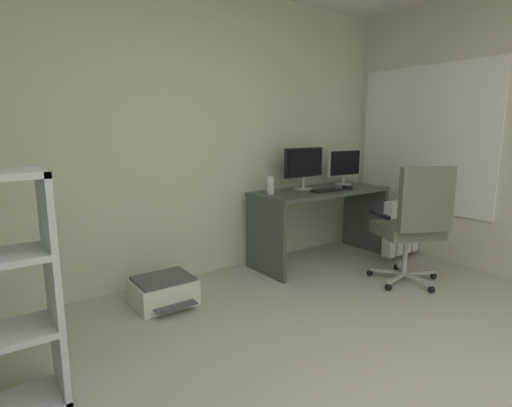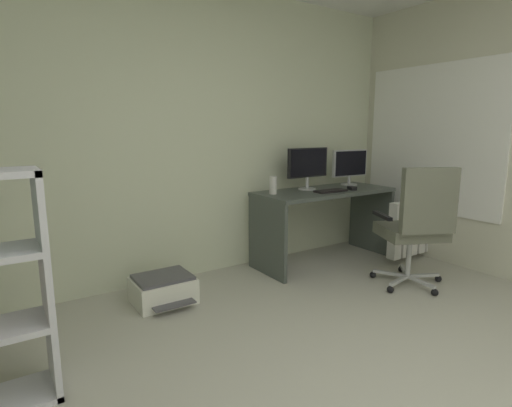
% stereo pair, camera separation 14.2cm
% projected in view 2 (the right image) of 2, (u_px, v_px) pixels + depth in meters
% --- Properties ---
extents(wall_back, '(4.93, 0.10, 2.62)m').
position_uv_depth(wall_back, '(173.00, 135.00, 3.57)').
color(wall_back, beige).
rests_on(wall_back, ground).
extents(window_pane, '(0.01, 1.44, 1.42)m').
position_uv_depth(window_pane, '(432.00, 139.00, 4.17)').
color(window_pane, white).
extents(window_frame, '(0.02, 1.52, 1.50)m').
position_uv_depth(window_frame, '(431.00, 139.00, 4.17)').
color(window_frame, white).
extents(desk, '(1.46, 0.60, 0.75)m').
position_uv_depth(desk, '(324.00, 209.00, 4.13)').
color(desk, '#444C46').
rests_on(desk, ground).
extents(monitor_main, '(0.50, 0.18, 0.42)m').
position_uv_depth(monitor_main, '(308.00, 165.00, 4.08)').
color(monitor_main, '#B2B5B7').
rests_on(monitor_main, desk).
extents(monitor_secondary, '(0.47, 0.18, 0.38)m').
position_uv_depth(monitor_secondary, '(350.00, 165.00, 4.41)').
color(monitor_secondary, '#B2B5B7').
rests_on(monitor_secondary, desk).
extents(keyboard, '(0.34, 0.14, 0.02)m').
position_uv_depth(keyboard, '(331.00, 191.00, 3.96)').
color(keyboard, black).
rests_on(keyboard, desk).
extents(computer_mouse, '(0.09, 0.11, 0.03)m').
position_uv_depth(computer_mouse, '(352.00, 188.00, 4.09)').
color(computer_mouse, black).
rests_on(computer_mouse, desk).
extents(desktop_speaker, '(0.07, 0.07, 0.17)m').
position_uv_depth(desktop_speaker, '(273.00, 185.00, 3.81)').
color(desktop_speaker, silver).
rests_on(desktop_speaker, desk).
extents(office_chair, '(0.66, 0.67, 1.06)m').
position_uv_depth(office_chair, '(417.00, 223.00, 3.41)').
color(office_chair, '#B7BABC').
rests_on(office_chair, ground).
extents(printer, '(0.46, 0.46, 0.22)m').
position_uv_depth(printer, '(163.00, 289.00, 3.21)').
color(printer, white).
rests_on(printer, ground).
extents(radiator, '(0.92, 0.10, 0.58)m').
position_uv_depth(radiator, '(420.00, 226.00, 4.28)').
color(radiator, white).
rests_on(radiator, ground).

